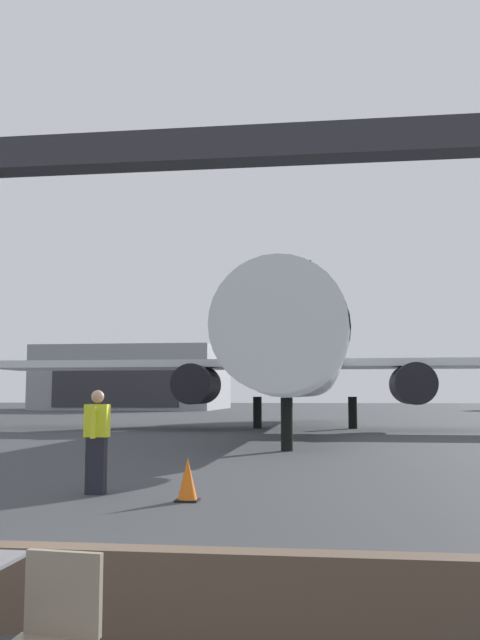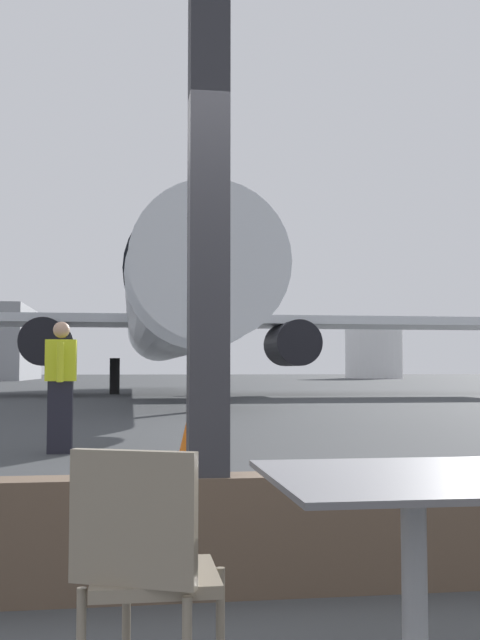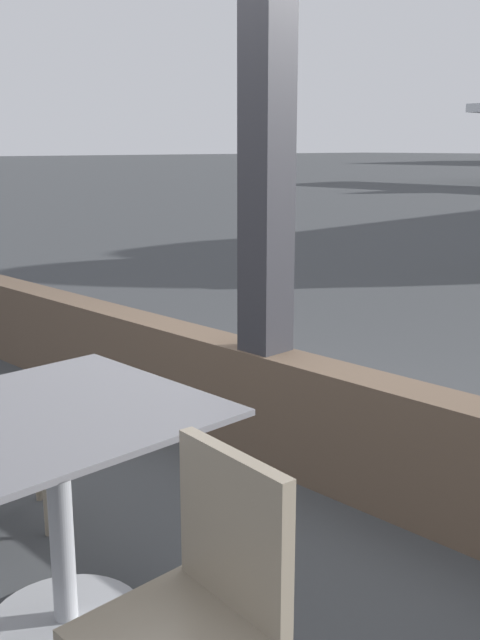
% 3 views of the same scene
% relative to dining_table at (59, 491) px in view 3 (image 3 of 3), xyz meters
% --- Properties ---
extents(window_frame, '(9.04, 0.24, 3.59)m').
position_rel_dining_table_xyz_m(window_frame, '(-0.50, 1.50, 0.81)').
color(window_frame, brown).
rests_on(window_frame, ground).
extents(dining_table, '(0.90, 0.90, 0.78)m').
position_rel_dining_table_xyz_m(dining_table, '(0.00, 0.00, 0.00)').
color(dining_table, slate).
rests_on(dining_table, ground).
extents(cafe_chair_window_right, '(0.42, 0.42, 0.88)m').
position_rel_dining_table_xyz_m(cafe_chair_window_right, '(0.81, -0.10, 0.04)').
color(cafe_chair_window_right, gray).
rests_on(cafe_chair_window_right, ground).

